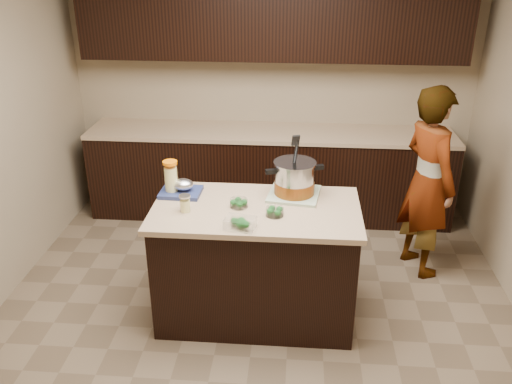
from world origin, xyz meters
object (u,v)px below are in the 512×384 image
stock_pot (294,180)px  island (256,262)px  lemonade_pitcher (171,179)px  person (428,182)px

stock_pot → island: bearing=-157.2°
island → lemonade_pitcher: 0.87m
island → stock_pot: size_ratio=3.32×
island → stock_pot: stock_pot is taller
person → stock_pot: bearing=92.5°
island → lemonade_pitcher: bearing=164.8°
stock_pot → person: bearing=8.7°
island → person: 1.59m
stock_pot → person: (1.09, 0.54, -0.22)m
stock_pot → lemonade_pitcher: bearing=165.5°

